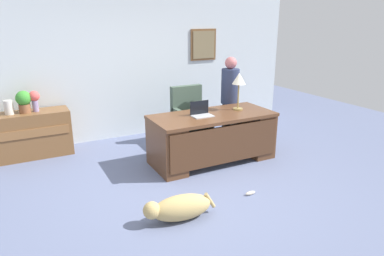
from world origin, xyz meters
The scene contains 13 objects.
ground_plane centered at (0.00, 0.00, 0.00)m, with size 12.00×12.00×0.00m, color slate.
back_wall centered at (0.01, 2.60, 1.35)m, with size 7.00×0.16×2.70m.
desk centered at (0.70, 0.66, 0.43)m, with size 1.97×0.88×0.78m.
credenza centered at (-1.93, 2.25, 0.38)m, with size 1.34×0.50×0.77m.
armchair centered at (0.77, 1.60, 0.48)m, with size 0.60×0.59×1.06m.
person_standing centered at (1.41, 1.29, 0.82)m, with size 0.32×0.32×1.59m.
dog_lying centered at (-0.55, -0.66, 0.15)m, with size 0.89×0.37×0.30m.
laptop centered at (0.49, 0.70, 0.84)m, with size 0.32×0.22×0.22m.
desk_lamp centered at (1.22, 0.75, 1.26)m, with size 0.22×0.22×0.61m.
vase_with_flowers centered at (-1.76, 2.25, 0.98)m, with size 0.17×0.17×0.34m.
vase_empty centered at (-2.15, 2.25, 0.88)m, with size 0.14×0.14×0.23m, color silver.
potted_plant centered at (-1.92, 2.25, 0.96)m, with size 0.24×0.24×0.36m.
dog_toy_bone centered at (0.55, -0.56, 0.03)m, with size 0.15×0.05×0.05m, color beige.
Camera 1 is at (-2.07, -3.91, 2.26)m, focal length 32.84 mm.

